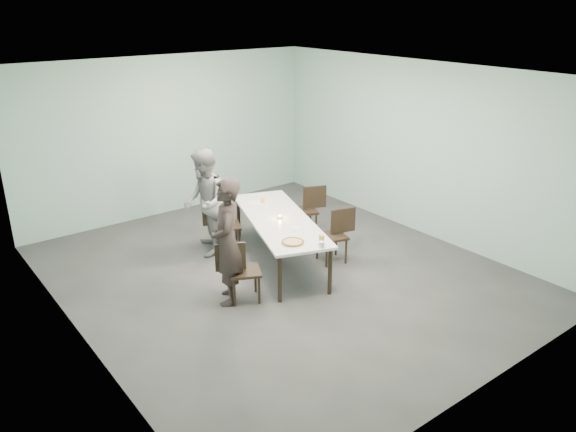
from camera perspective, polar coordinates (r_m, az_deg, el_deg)
ground at (r=8.66m, az=-0.78°, el=-5.81°), size 7.00×7.00×0.00m
room_shell at (r=7.95m, az=-0.85°, el=7.30°), size 6.02×7.02×3.01m
table at (r=8.74m, az=-0.90°, el=-0.57°), size 1.72×2.75×0.75m
chair_near_left at (r=7.74m, az=-5.02°, el=-5.21°), size 0.65×0.56×0.87m
chair_far_left at (r=9.29m, az=-6.70°, el=-0.64°), size 0.65×0.55×0.87m
chair_near_right at (r=8.90m, az=4.95°, el=-1.56°), size 0.65×0.51×0.87m
chair_far_right at (r=9.94m, az=2.11°, el=0.97°), size 0.65×0.55×0.87m
diner_near at (r=7.58m, az=-6.23°, el=-2.64°), size 0.70×0.77×1.77m
diner_far at (r=9.12m, az=-8.49°, el=1.35°), size 0.97×1.05×1.75m
pizza at (r=7.82m, az=0.49°, el=-2.68°), size 0.34×0.34×0.04m
side_plate at (r=8.32m, az=0.88°, el=-1.26°), size 0.18×0.18×0.01m
beer_glass at (r=7.76m, az=3.42°, el=-2.45°), size 0.08×0.08×0.15m
water_tumbler at (r=7.69m, az=3.44°, el=-2.93°), size 0.08×0.08×0.09m
tealight at (r=8.70m, az=-0.85°, el=-0.12°), size 0.06×0.06×0.05m
amber_tumbler at (r=9.37m, az=-2.59°, el=1.56°), size 0.07×0.07×0.08m
menu at (r=9.39m, az=-3.12°, el=1.36°), size 0.36×0.31×0.01m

